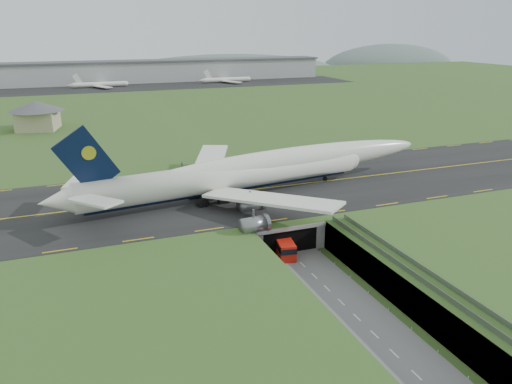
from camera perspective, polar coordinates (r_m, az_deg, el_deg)
name	(u,v)px	position (r m, az deg, el deg)	size (l,w,h in m)	color
ground	(307,270)	(97.92, 5.87, -8.86)	(900.00, 900.00, 0.00)	#375B24
airfield_deck	(308,256)	(96.59, 5.93, -7.28)	(800.00, 800.00, 6.00)	gray
trench_road	(326,288)	(92.05, 7.98, -10.77)	(12.00, 75.00, 0.20)	slate
taxiway	(249,190)	(123.63, -0.83, 0.19)	(800.00, 44.00, 0.18)	black
tunnel_portal	(274,224)	(110.32, 2.07, -3.64)	(17.00, 22.30, 6.00)	gray
guideway	(421,280)	(86.86, 18.34, -9.57)	(3.00, 53.00, 7.05)	#A8A8A3
jumbo_jet	(255,171)	(120.14, -0.12, 2.42)	(99.33, 62.64, 20.89)	white
shuttle_tram	(284,247)	(102.75, 3.19, -6.24)	(4.68, 9.07, 3.50)	red
service_building	(37,113)	(214.79, -23.76, 8.28)	(24.71, 24.71, 11.29)	tan
cargo_terminal	(122,72)	(380.22, -15.06, 13.13)	(320.00, 67.00, 15.60)	#B2B2B2
distant_hills	(174,78)	(520.36, -9.31, 12.77)	(700.00, 91.00, 60.00)	slate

